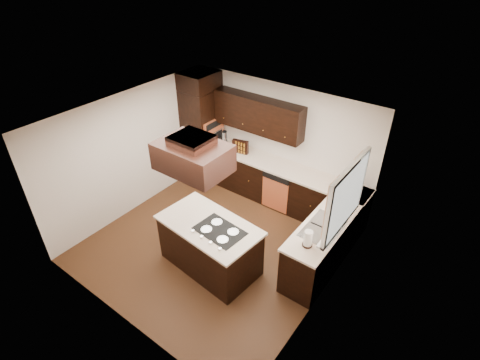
% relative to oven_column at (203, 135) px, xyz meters
% --- Properties ---
extents(floor, '(4.20, 4.20, 0.02)m').
position_rel_oven_column_xyz_m(floor, '(1.78, -1.71, -1.07)').
color(floor, brown).
rests_on(floor, ground).
extents(ceiling, '(4.20, 4.20, 0.02)m').
position_rel_oven_column_xyz_m(ceiling, '(1.78, -1.71, 1.45)').
color(ceiling, silver).
rests_on(ceiling, ground).
extents(wall_back, '(4.20, 0.02, 2.50)m').
position_rel_oven_column_xyz_m(wall_back, '(1.78, 0.40, 0.19)').
color(wall_back, silver).
rests_on(wall_back, ground).
extents(wall_front, '(4.20, 0.02, 2.50)m').
position_rel_oven_column_xyz_m(wall_front, '(1.78, -3.81, 0.19)').
color(wall_front, silver).
rests_on(wall_front, ground).
extents(wall_left, '(0.02, 4.20, 2.50)m').
position_rel_oven_column_xyz_m(wall_left, '(-0.33, -1.71, 0.19)').
color(wall_left, silver).
rests_on(wall_left, ground).
extents(wall_right, '(0.02, 4.20, 2.50)m').
position_rel_oven_column_xyz_m(wall_right, '(3.88, -1.71, 0.19)').
color(wall_right, silver).
rests_on(wall_right, ground).
extents(oven_column, '(0.65, 0.75, 2.12)m').
position_rel_oven_column_xyz_m(oven_column, '(0.00, 0.00, 0.00)').
color(oven_column, black).
rests_on(oven_column, floor).
extents(wall_oven_face, '(0.05, 0.62, 0.78)m').
position_rel_oven_column_xyz_m(wall_oven_face, '(0.35, 0.00, 0.06)').
color(wall_oven_face, '#CE5F35').
rests_on(wall_oven_face, oven_column).
extents(base_cabinets_back, '(2.93, 0.60, 0.88)m').
position_rel_oven_column_xyz_m(base_cabinets_back, '(1.81, 0.09, -0.62)').
color(base_cabinets_back, black).
rests_on(base_cabinets_back, floor).
extents(base_cabinets_right, '(0.60, 2.40, 0.88)m').
position_rel_oven_column_xyz_m(base_cabinets_right, '(3.58, -0.80, -0.62)').
color(base_cabinets_right, black).
rests_on(base_cabinets_right, floor).
extents(countertop_back, '(2.93, 0.63, 0.04)m').
position_rel_oven_column_xyz_m(countertop_back, '(1.81, 0.08, -0.16)').
color(countertop_back, beige).
rests_on(countertop_back, base_cabinets_back).
extents(countertop_right, '(0.63, 2.40, 0.04)m').
position_rel_oven_column_xyz_m(countertop_right, '(3.56, -0.80, -0.16)').
color(countertop_right, beige).
rests_on(countertop_right, base_cabinets_right).
extents(upper_cabinets, '(2.00, 0.34, 0.72)m').
position_rel_oven_column_xyz_m(upper_cabinets, '(1.34, 0.23, 0.75)').
color(upper_cabinets, black).
rests_on(upper_cabinets, wall_back).
extents(dishwasher_front, '(0.60, 0.05, 0.72)m').
position_rel_oven_column_xyz_m(dishwasher_front, '(2.10, -0.20, -0.66)').
color(dishwasher_front, '#CE5F35').
rests_on(dishwasher_front, floor).
extents(window_frame, '(0.06, 1.32, 1.12)m').
position_rel_oven_column_xyz_m(window_frame, '(3.85, -1.16, 0.59)').
color(window_frame, white).
rests_on(window_frame, wall_right).
extents(window_pane, '(0.00, 1.20, 1.00)m').
position_rel_oven_column_xyz_m(window_pane, '(3.87, -1.16, 0.59)').
color(window_pane, white).
rests_on(window_pane, wall_right).
extents(curtain_left, '(0.02, 0.34, 0.90)m').
position_rel_oven_column_xyz_m(curtain_left, '(3.79, -1.57, 0.64)').
color(curtain_left, beige).
rests_on(curtain_left, wall_right).
extents(curtain_right, '(0.02, 0.34, 0.90)m').
position_rel_oven_column_xyz_m(curtain_right, '(3.79, -0.74, 0.64)').
color(curtain_right, beige).
rests_on(curtain_right, wall_right).
extents(sink_rim, '(0.52, 0.84, 0.01)m').
position_rel_oven_column_xyz_m(sink_rim, '(3.58, -1.16, -0.14)').
color(sink_rim, silver).
rests_on(sink_rim, countertop_right).
extents(island, '(1.71, 1.04, 0.88)m').
position_rel_oven_column_xyz_m(island, '(2.04, -2.18, -0.62)').
color(island, black).
rests_on(island, floor).
extents(island_top, '(1.78, 1.11, 0.04)m').
position_rel_oven_column_xyz_m(island_top, '(2.04, -2.18, -0.16)').
color(island_top, beige).
rests_on(island_top, island).
extents(cooktop, '(0.82, 0.59, 0.01)m').
position_rel_oven_column_xyz_m(cooktop, '(2.28, -2.20, -0.13)').
color(cooktop, black).
rests_on(cooktop, island_top).
extents(range_hood, '(1.05, 0.72, 0.42)m').
position_rel_oven_column_xyz_m(range_hood, '(1.88, -2.25, 1.10)').
color(range_hood, black).
rests_on(range_hood, ceiling).
extents(hood_duct, '(0.55, 0.50, 0.13)m').
position_rel_oven_column_xyz_m(hood_duct, '(1.88, -2.25, 1.38)').
color(hood_duct, black).
rests_on(hood_duct, ceiling).
extents(blender_base, '(0.15, 0.15, 0.10)m').
position_rel_oven_column_xyz_m(blender_base, '(0.61, 0.05, -0.09)').
color(blender_base, silver).
rests_on(blender_base, countertop_back).
extents(blender_pitcher, '(0.13, 0.13, 0.26)m').
position_rel_oven_column_xyz_m(blender_pitcher, '(0.61, 0.05, 0.09)').
color(blender_pitcher, silver).
rests_on(blender_pitcher, blender_base).
extents(spice_rack, '(0.36, 0.17, 0.29)m').
position_rel_oven_column_xyz_m(spice_rack, '(1.04, 0.04, 0.01)').
color(spice_rack, black).
rests_on(spice_rack, countertop_back).
extents(mixing_bowl, '(0.28, 0.28, 0.06)m').
position_rel_oven_column_xyz_m(mixing_bowl, '(0.62, 0.05, -0.11)').
color(mixing_bowl, white).
rests_on(mixing_bowl, countertop_back).
extents(soap_bottle, '(0.11, 0.11, 0.19)m').
position_rel_oven_column_xyz_m(soap_bottle, '(3.58, -0.72, -0.04)').
color(soap_bottle, white).
rests_on(soap_bottle, countertop_right).
extents(paper_towel, '(0.17, 0.17, 0.28)m').
position_rel_oven_column_xyz_m(paper_towel, '(3.56, -1.67, -0.00)').
color(paper_towel, white).
rests_on(paper_towel, countertop_right).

